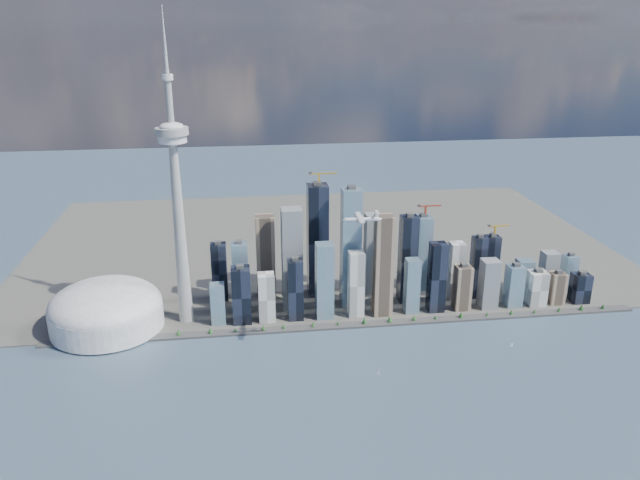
{
  "coord_description": "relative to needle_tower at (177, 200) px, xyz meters",
  "views": [
    {
      "loc": [
        -191.6,
        -757.5,
        533.76
      ],
      "look_at": [
        -55.87,
        260.0,
        167.37
      ],
      "focal_mm": 35.0,
      "sensor_mm": 36.0,
      "label": 1
    }
  ],
  "objects": [
    {
      "name": "sailboat_east",
      "position": [
        561.95,
        -168.93,
        -233.08
      ],
      "size": [
        6.22,
        2.03,
        8.61
      ],
      "rotation": [
        0.0,
        0.0,
        -0.07
      ],
      "color": "silver",
      "rests_on": "ground"
    },
    {
      "name": "shoreline_trees",
      "position": [
        300.0,
        -60.0,
        -227.06
      ],
      "size": [
        960.53,
        7.2,
        8.8
      ],
      "color": "#3F2D1E",
      "rests_on": "seawall"
    },
    {
      "name": "ground",
      "position": [
        300.0,
        -310.0,
        -235.84
      ],
      "size": [
        4000.0,
        4000.0,
        0.0
      ],
      "primitive_type": "plane",
      "color": "#354D5D",
      "rests_on": "ground"
    },
    {
      "name": "dome_stadium",
      "position": [
        -140.0,
        -10.0,
        -196.4
      ],
      "size": [
        200.0,
        200.0,
        86.0
      ],
      "color": "silver",
      "rests_on": "land"
    },
    {
      "name": "needle_tower",
      "position": [
        0.0,
        0.0,
        0.0
      ],
      "size": [
        56.0,
        56.0,
        550.5
      ],
      "color": "#969591",
      "rests_on": "land"
    },
    {
      "name": "airplane",
      "position": [
        290.13,
        -186.71,
        11.66
      ],
      "size": [
        60.65,
        53.59,
        14.8
      ],
      "rotation": [
        0.0,
        0.0,
        -0.05
      ],
      "color": "white",
      "rests_on": "ground"
    },
    {
      "name": "skyscraper_cluster",
      "position": [
        359.62,
        26.82,
        -156.92
      ],
      "size": [
        736.0,
        142.0,
        254.56
      ],
      "color": "black",
      "rests_on": "land"
    },
    {
      "name": "land",
      "position": [
        300.0,
        390.0,
        -234.34
      ],
      "size": [
        1400.0,
        900.0,
        3.0
      ],
      "primitive_type": "cube",
      "color": "#4C4C47",
      "rests_on": "ground"
    },
    {
      "name": "sailboat_west",
      "position": [
        314.23,
        -225.13,
        -232.73
      ],
      "size": [
        6.93,
        3.65,
        9.7
      ],
      "rotation": [
        0.0,
        0.0,
        -0.32
      ],
      "color": "silver",
      "rests_on": "ground"
    },
    {
      "name": "seawall",
      "position": [
        300.0,
        -60.0,
        -233.84
      ],
      "size": [
        1100.0,
        22.0,
        4.0
      ],
      "primitive_type": "cube",
      "color": "#383838",
      "rests_on": "ground"
    }
  ]
}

